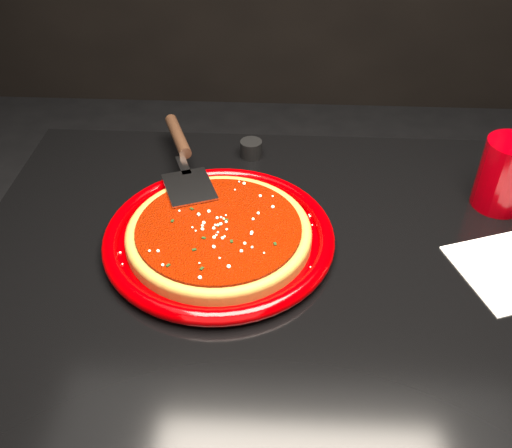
{
  "coord_description": "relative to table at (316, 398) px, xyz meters",
  "views": [
    {
      "loc": [
        -0.09,
        -0.68,
        1.38
      ],
      "look_at": [
        -0.12,
        0.07,
        0.77
      ],
      "focal_mm": 40.0,
      "sensor_mm": 36.0,
      "label": 1
    }
  ],
  "objects": [
    {
      "name": "cup",
      "position": [
        0.31,
        0.17,
        0.44
      ],
      "size": [
        0.1,
        0.1,
        0.13
      ],
      "primitive_type": "cylinder",
      "rotation": [
        0.0,
        0.0,
        0.12
      ],
      "color": "#870005",
      "rests_on": "table"
    },
    {
      "name": "pizza_crust_rim",
      "position": [
        -0.18,
        0.04,
        0.4
      ],
      "size": [
        0.4,
        0.4,
        0.02
      ],
      "primitive_type": "torus",
      "rotation": [
        0.0,
        0.0,
        0.39
      ],
      "color": "brown",
      "rests_on": "plate"
    },
    {
      "name": "ramekin",
      "position": [
        -0.15,
        0.31,
        0.39
      ],
      "size": [
        0.06,
        0.06,
        0.03
      ],
      "primitive_type": "cylinder",
      "rotation": [
        0.0,
        0.0,
        0.36
      ],
      "color": "black",
      "rests_on": "table"
    },
    {
      "name": "napkin_a",
      "position": [
        0.29,
        -0.0,
        0.38
      ],
      "size": [
        0.21,
        0.21,
        0.0
      ],
      "primitive_type": "cube",
      "rotation": [
        0.0,
        0.0,
        0.34
      ],
      "color": "white",
      "rests_on": "table"
    },
    {
      "name": "pizza_server",
      "position": [
        -0.27,
        0.23,
        0.42
      ],
      "size": [
        0.22,
        0.36,
        0.03
      ],
      "primitive_type": null,
      "rotation": [
        0.0,
        0.0,
        0.37
      ],
      "color": "silver",
      "rests_on": "plate"
    },
    {
      "name": "parmesan_dusting",
      "position": [
        -0.18,
        0.04,
        0.41
      ],
      "size": [
        0.26,
        0.26,
        0.01
      ],
      "primitive_type": null,
      "color": "beige",
      "rests_on": "plate"
    },
    {
      "name": "pizza_crust",
      "position": [
        -0.18,
        0.04,
        0.39
      ],
      "size": [
        0.4,
        0.4,
        0.02
      ],
      "primitive_type": "cylinder",
      "rotation": [
        0.0,
        0.0,
        0.39
      ],
      "color": "brown",
      "rests_on": "plate"
    },
    {
      "name": "pizza_sauce",
      "position": [
        -0.18,
        0.04,
        0.41
      ],
      "size": [
        0.36,
        0.36,
        0.01
      ],
      "primitive_type": "cylinder",
      "rotation": [
        0.0,
        0.0,
        0.39
      ],
      "color": "#731000",
      "rests_on": "plate"
    },
    {
      "name": "table",
      "position": [
        0.0,
        0.0,
        0.0
      ],
      "size": [
        1.2,
        0.8,
        0.75
      ],
      "primitive_type": "cube",
      "color": "black",
      "rests_on": "floor"
    },
    {
      "name": "plate",
      "position": [
        -0.18,
        0.04,
        0.39
      ],
      "size": [
        0.5,
        0.5,
        0.03
      ],
      "primitive_type": "cylinder",
      "rotation": [
        0.0,
        0.0,
        0.39
      ],
      "color": "#7E0001",
      "rests_on": "table"
    },
    {
      "name": "basil_flecks",
      "position": [
        -0.18,
        0.04,
        0.41
      ],
      "size": [
        0.24,
        0.24,
        0.0
      ],
      "primitive_type": null,
      "color": "black",
      "rests_on": "plate"
    }
  ]
}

